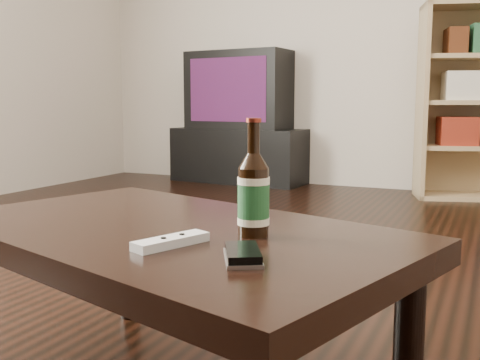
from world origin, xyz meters
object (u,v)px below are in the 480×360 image
at_px(beer_bottle, 253,195).
at_px(remote, 171,241).
at_px(tv, 243,90).
at_px(bookshelf, 471,99).
at_px(tv_stand, 243,155).
at_px(phone, 243,255).
at_px(coffee_table, 169,249).

distance_m(beer_bottle, remote, 0.19).
distance_m(tv, bookshelf, 1.80).
bearing_deg(beer_bottle, remote, -126.94).
bearing_deg(tv_stand, tv, -90.00).
xyz_separation_m(tv, beer_bottle, (1.54, -3.34, -0.29)).
height_order(beer_bottle, phone, beer_bottle).
bearing_deg(remote, beer_bottle, 74.16).
height_order(coffee_table, beer_bottle, beer_bottle).
bearing_deg(coffee_table, tv_stand, 111.77).
relative_size(tv_stand, remote, 7.03).
bearing_deg(bookshelf, beer_bottle, -111.48).
distance_m(bookshelf, remote, 3.39).
relative_size(tv_stand, coffee_table, 0.95).
relative_size(tv, remote, 5.53).
height_order(tv, bookshelf, bookshelf).
distance_m(coffee_table, remote, 0.19).
height_order(tv_stand, bookshelf, bookshelf).
xyz_separation_m(tv, phone, (1.60, -3.52, -0.37)).
height_order(tv_stand, coffee_table, tv_stand).
relative_size(tv_stand, phone, 8.58).
xyz_separation_m(coffee_table, phone, (0.26, -0.18, 0.06)).
bearing_deg(beer_bottle, tv, 114.74).
xyz_separation_m(tv_stand, bookshelf, (1.80, -0.13, 0.47)).
bearing_deg(bookshelf, coffee_table, -115.10).
relative_size(coffee_table, phone, 8.99).
height_order(coffee_table, phone, phone).
xyz_separation_m(coffee_table, remote, (0.10, -0.15, 0.06)).
relative_size(tv, phone, 6.75).
distance_m(tv_stand, beer_bottle, 3.69).
xyz_separation_m(beer_bottle, remote, (-0.11, -0.14, -0.08)).
bearing_deg(beer_bottle, coffee_table, 179.31).
relative_size(tv, coffee_table, 0.75).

